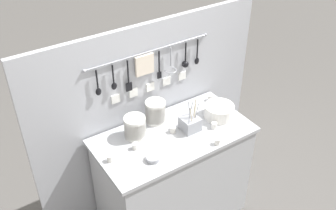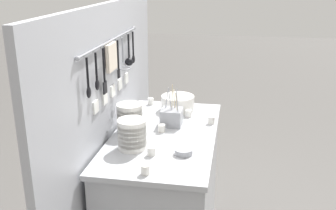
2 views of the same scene
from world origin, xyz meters
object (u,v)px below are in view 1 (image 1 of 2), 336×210
cutlery_caddy (190,124)px  cup_front_right (135,146)px  cup_beside_plates (211,98)px  cup_edge_far (173,130)px  plate_stack (219,111)px  cup_front_left (214,125)px  bowl_stack_wide_centre (155,112)px  bowl_stack_nested_right (135,127)px  cup_by_caddy (110,158)px  steel_mixing_bowl (153,158)px  cup_mid_row (217,142)px

cutlery_caddy → cup_front_right: bearing=175.7°
cup_front_right → cup_beside_plates: 0.87m
cup_edge_far → cup_front_right: (-0.33, -0.01, 0.00)m
plate_stack → cup_front_left: bearing=-142.8°
plate_stack → cutlery_caddy: cutlery_caddy is taller
bowl_stack_wide_centre → cup_edge_far: 0.21m
bowl_stack_nested_right → cup_by_caddy: (-0.28, -0.14, -0.06)m
bowl_stack_nested_right → plate_stack: (0.69, -0.16, -0.03)m
bowl_stack_nested_right → cup_front_left: size_ratio=3.54×
cup_beside_plates → cup_front_left: 0.38m
steel_mixing_bowl → cup_mid_row: bearing=-13.5°
steel_mixing_bowl → cup_front_left: cup_front_left is taller
bowl_stack_nested_right → cutlery_caddy: cutlery_caddy is taller
bowl_stack_nested_right → cup_front_right: bearing=-119.4°
cup_edge_far → bowl_stack_nested_right: bearing=155.6°
bowl_stack_nested_right → cutlery_caddy: size_ratio=0.66×
cup_beside_plates → bowl_stack_wide_centre: bearing=178.8°
steel_mixing_bowl → cup_edge_far: 0.34m
bowl_stack_nested_right → bowl_stack_wide_centre: bearing=18.3°
cup_front_right → cup_front_left: same height
cup_front_left → bowl_stack_nested_right: bearing=155.9°
plate_stack → cup_beside_plates: (0.09, 0.22, -0.03)m
bowl_stack_wide_centre → plate_stack: size_ratio=0.77×
bowl_stack_nested_right → cup_mid_row: (0.46, -0.42, -0.06)m
bowl_stack_nested_right → cup_front_right: (-0.07, -0.13, -0.06)m
cutlery_caddy → cup_mid_row: 0.27m
cup_by_caddy → cup_mid_row: 0.79m
bowl_stack_wide_centre → plate_stack: bowl_stack_wide_centre is taller
steel_mixing_bowl → cup_beside_plates: size_ratio=2.06×
bowl_stack_nested_right → cutlery_caddy: 0.43m
bowl_stack_wide_centre → cup_beside_plates: bowl_stack_wide_centre is taller
cup_front_left → cup_mid_row: size_ratio=1.00×
cup_front_right → cup_mid_row: (0.53, -0.29, 0.00)m
cup_front_left → cup_mid_row: 0.19m
bowl_stack_nested_right → cup_mid_row: bearing=-42.1°
bowl_stack_nested_right → plate_stack: 0.71m
cup_mid_row → steel_mixing_bowl: bearing=166.5°
plate_stack → cup_front_left: plate_stack is taller
cup_by_caddy → cup_beside_plates: same height
steel_mixing_bowl → plate_stack: bearing=11.2°
bowl_stack_nested_right → steel_mixing_bowl: (-0.03, -0.30, -0.07)m
plate_stack → cup_beside_plates: bearing=67.6°
cutlery_caddy → cup_beside_plates: cutlery_caddy is taller
steel_mixing_bowl → cup_front_right: cup_front_right is taller
bowl_stack_wide_centre → cup_front_left: (0.34, -0.33, -0.07)m
steel_mixing_bowl → cup_front_right: (-0.04, 0.17, 0.01)m
plate_stack → cup_by_caddy: bearing=179.1°
plate_stack → cup_mid_row: plate_stack is taller
bowl_stack_wide_centre → cup_beside_plates: size_ratio=3.77×
cup_by_caddy → cup_front_left: size_ratio=1.00×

